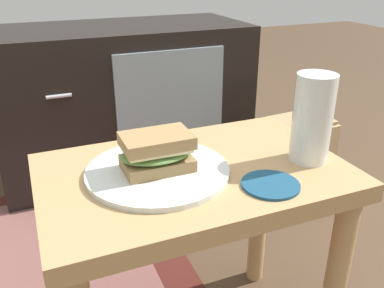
# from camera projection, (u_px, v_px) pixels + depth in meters

# --- Properties ---
(side_table) EXTENTS (0.56, 0.36, 0.46)m
(side_table) POSITION_uv_depth(u_px,v_px,m) (194.00, 210.00, 0.80)
(side_table) COLOR tan
(side_table) RESTS_ON ground
(tv_cabinet) EXTENTS (0.96, 0.46, 0.58)m
(tv_cabinet) POSITION_uv_depth(u_px,v_px,m) (124.00, 100.00, 1.66)
(tv_cabinet) COLOR black
(tv_cabinet) RESTS_ON ground
(plate) EXTENTS (0.26, 0.26, 0.01)m
(plate) POSITION_uv_depth(u_px,v_px,m) (158.00, 171.00, 0.74)
(plate) COLOR silver
(plate) RESTS_ON side_table
(sandwich_front) EXTENTS (0.13, 0.09, 0.07)m
(sandwich_front) POSITION_uv_depth(u_px,v_px,m) (157.00, 152.00, 0.73)
(sandwich_front) COLOR #9E7A4C
(sandwich_front) RESTS_ON plate
(beer_glass) EXTENTS (0.07, 0.07, 0.17)m
(beer_glass) POSITION_uv_depth(u_px,v_px,m) (312.00, 121.00, 0.77)
(beer_glass) COLOR silver
(beer_glass) RESTS_ON side_table
(coaster) EXTENTS (0.10, 0.10, 0.01)m
(coaster) POSITION_uv_depth(u_px,v_px,m) (271.00, 185.00, 0.70)
(coaster) COLOR navy
(coaster) RESTS_ON side_table
(paper_bag) EXTENTS (0.24, 0.16, 0.32)m
(paper_bag) POSITION_uv_depth(u_px,v_px,m) (297.00, 161.00, 1.46)
(paper_bag) COLOR tan
(paper_bag) RESTS_ON ground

